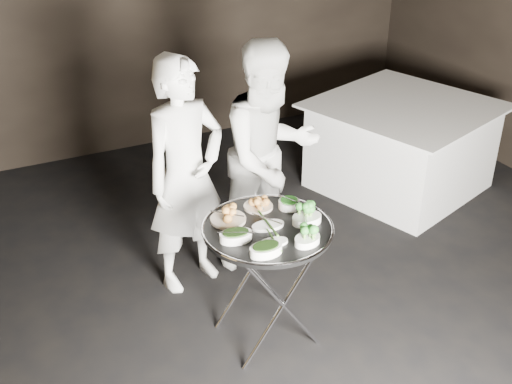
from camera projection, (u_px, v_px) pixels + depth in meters
name	position (u px, v px, depth m)	size (l,w,h in m)	color
floor	(317.00, 367.00, 3.82)	(6.00, 7.00, 0.05)	black
tray_stand	(267.00, 278.00, 3.82)	(0.53, 0.45, 0.78)	silver
serving_tray	(268.00, 229.00, 3.66)	(0.76, 0.76, 0.04)	black
potato_plate_a	(228.00, 216.00, 3.70)	(0.21, 0.21, 0.08)	beige
potato_plate_b	(258.00, 204.00, 3.83)	(0.18, 0.18, 0.06)	beige
greens_bowl	(289.00, 203.00, 3.83)	(0.13, 0.13, 0.08)	white
asparagus_plate_a	(268.00, 225.00, 3.64)	(0.20, 0.12, 0.04)	white
asparagus_plate_b	(274.00, 241.00, 3.50)	(0.17, 0.11, 0.03)	white
spinach_bowl_a	(236.00, 235.00, 3.52)	(0.20, 0.15, 0.08)	white
spinach_bowl_b	(266.00, 248.00, 3.40)	(0.19, 0.12, 0.08)	white
broccoli_bowl_a	(307.00, 218.00, 3.68)	(0.18, 0.13, 0.07)	white
broccoli_bowl_b	(307.00, 239.00, 3.49)	(0.19, 0.16, 0.07)	white
serving_utensils	(265.00, 213.00, 3.69)	(0.59, 0.45, 0.01)	silver
waiter_left	(186.00, 176.00, 4.17)	(0.59, 0.39, 1.62)	white
waiter_right	(270.00, 156.00, 4.42)	(0.79, 0.62, 1.64)	white
dining_table	(401.00, 146.00, 5.59)	(1.36, 1.36, 0.78)	silver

